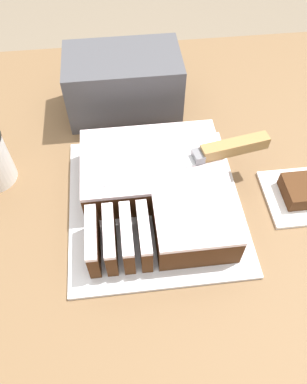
% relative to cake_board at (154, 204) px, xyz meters
% --- Properties ---
extents(ground_plane, '(8.00, 8.00, 0.00)m').
position_rel_cake_board_xyz_m(ground_plane, '(0.00, -0.06, -0.94)').
color(ground_plane, '#7F705B').
extents(countertop, '(1.40, 1.10, 0.94)m').
position_rel_cake_board_xyz_m(countertop, '(0.00, -0.06, -0.47)').
color(countertop, brown).
rests_on(countertop, ground_plane).
extents(cake_board, '(0.29, 0.31, 0.01)m').
position_rel_cake_board_xyz_m(cake_board, '(0.00, 0.00, 0.00)').
color(cake_board, silver).
rests_on(cake_board, countertop).
extents(cake, '(0.24, 0.25, 0.06)m').
position_rel_cake_board_xyz_m(cake, '(0.01, 0.01, 0.03)').
color(cake, '#472814').
rests_on(cake, cake_board).
extents(knife, '(0.29, 0.07, 0.02)m').
position_rel_cake_board_xyz_m(knife, '(0.11, 0.04, 0.07)').
color(knife, silver).
rests_on(knife, cake).
extents(paper_napkin, '(0.12, 0.12, 0.01)m').
position_rel_cake_board_xyz_m(paper_napkin, '(0.25, -0.01, 0.00)').
color(paper_napkin, white).
rests_on(paper_napkin, countertop).
extents(brownie, '(0.06, 0.06, 0.03)m').
position_rel_cake_board_xyz_m(brownie, '(0.25, -0.01, 0.02)').
color(brownie, '#472814').
rests_on(brownie, paper_napkin).
extents(storage_box, '(0.22, 0.13, 0.12)m').
position_rel_cake_board_xyz_m(storage_box, '(-0.03, 0.25, 0.06)').
color(storage_box, '#47474C').
rests_on(storage_box, countertop).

